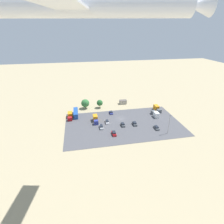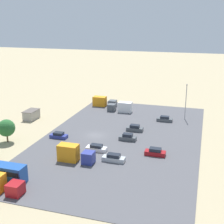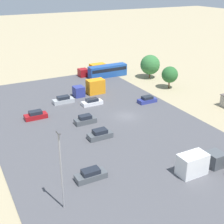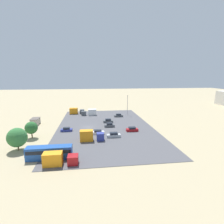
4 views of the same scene
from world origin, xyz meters
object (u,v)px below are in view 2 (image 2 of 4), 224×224
parked_car_4 (165,119)px  parked_truck_2 (74,154)px  parked_car_6 (59,136)px  shed_building (31,115)px  parked_car_1 (96,148)px  parked_car_3 (114,158)px  parked_car_5 (128,137)px  parked_truck_0 (103,102)px  parked_car_0 (135,128)px  parked_truck_3 (121,107)px  parked_car_2 (155,152)px

parked_car_4 → parked_truck_2: size_ratio=0.58×
parked_car_6 → parked_truck_2: parked_truck_2 is taller
shed_building → parked_car_1: bearing=58.3°
parked_car_1 → parked_car_3: bearing=52.5°
parked_car_5 → parked_car_3: bearing=-179.7°
shed_building → parked_truck_0: size_ratio=0.67×
parked_car_5 → parked_truck_2: parked_truck_2 is taller
parked_car_0 → parked_truck_3: 17.32m
parked_car_1 → parked_car_2: parked_car_2 is taller
parked_car_3 → parked_car_4: parked_car_3 is taller
parked_truck_0 → parked_truck_2: 41.08m
parked_car_6 → parked_truck_2: bearing=39.2°
parked_car_4 → parked_truck_3: bearing=-111.3°
parked_car_0 → parked_car_4: bearing=147.9°
shed_building → parked_car_5: size_ratio=1.27×
parked_truck_2 → parked_car_2: bearing=116.5°
parked_car_3 → parked_car_6: parked_car_3 is taller
parked_car_4 → parked_truck_3: 15.08m
parked_car_3 → parked_truck_2: size_ratio=0.61×
shed_building → parked_car_4: bearing=103.6°
parked_car_0 → parked_car_1: size_ratio=0.93×
parked_truck_2 → parked_car_0: bearing=159.4°
parked_car_6 → parked_truck_2: size_ratio=0.56×
parked_car_1 → parked_car_5: (-7.86, 5.01, 0.09)m
parked_truck_0 → parked_car_1: bearing=16.1°
parked_car_5 → shed_building: bearing=75.6°
parked_car_2 → parked_car_5: size_ratio=1.08×
parked_truck_2 → parked_truck_3: size_ratio=1.00×
parked_car_6 → parked_truck_3: bearing=161.3°
parked_car_1 → parked_truck_0: (-34.25, -9.86, 0.84)m
parked_car_5 → parked_car_4: bearing=-21.2°
parked_car_3 → parked_car_4: size_ratio=1.06×
parked_car_4 → parked_truck_0: parked_truck_0 is taller
shed_building → parked_truck_0: bearing=140.4°
parked_truck_0 → parked_truck_2: bearing=10.2°
shed_building → parked_truck_2: parked_truck_2 is taller
parked_car_4 → parked_truck_3: size_ratio=0.58×
parked_car_2 → shed_building: bearing=69.4°
shed_building → parked_truck_2: 31.48m
parked_truck_3 → parked_car_6: bearing=161.3°
shed_building → parked_car_1: shed_building is taller
parked_car_1 → parked_car_3: (3.90, 5.08, 0.07)m
parked_car_5 → parked_truck_3: bearing=19.0°
shed_building → parked_car_2: size_ratio=1.18×
parked_car_0 → parked_truck_3: parked_truck_3 is taller
parked_car_0 → parked_car_2: size_ratio=0.97×
parked_car_3 → parked_car_6: size_ratio=1.10×
parked_car_2 → parked_car_6: parked_car_2 is taller
parked_car_2 → parked_truck_2: bearing=116.5°
parked_car_1 → parked_truck_3: 30.07m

